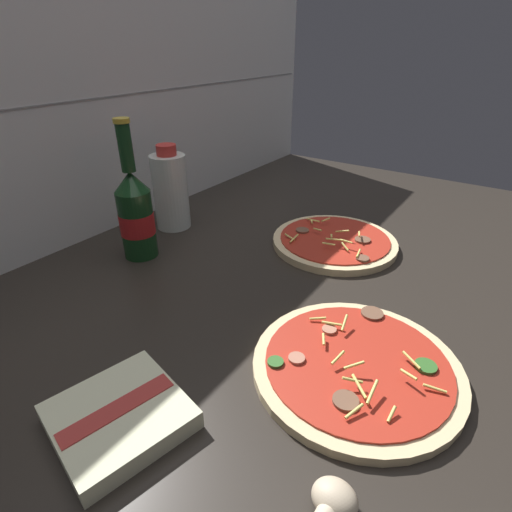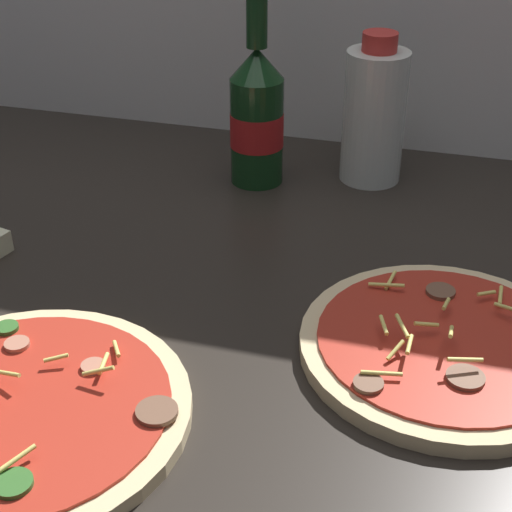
# 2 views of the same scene
# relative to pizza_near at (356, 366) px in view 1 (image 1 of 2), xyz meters

# --- Properties ---
(counter_slab) EXTENTS (1.60, 0.90, 0.03)m
(counter_slab) POSITION_rel_pizza_near_xyz_m (0.11, 0.17, -0.02)
(counter_slab) COLOR #28231E
(counter_slab) RESTS_ON ground
(tile_backsplash) EXTENTS (1.60, 0.01, 0.60)m
(tile_backsplash) POSITION_rel_pizza_near_xyz_m (0.11, 0.63, 0.27)
(tile_backsplash) COLOR white
(tile_backsplash) RESTS_ON ground
(pizza_near) EXTENTS (0.27, 0.27, 0.04)m
(pizza_near) POSITION_rel_pizza_near_xyz_m (0.00, 0.00, 0.00)
(pizza_near) COLOR beige
(pizza_near) RESTS_ON counter_slab
(pizza_far) EXTENTS (0.25, 0.25, 0.04)m
(pizza_far) POSITION_rel_pizza_near_xyz_m (0.31, 0.18, 0.00)
(pizza_far) COLOR beige
(pizza_far) RESTS_ON counter_slab
(beer_bottle) EXTENTS (0.07, 0.07, 0.26)m
(beer_bottle) POSITION_rel_pizza_near_xyz_m (0.06, 0.47, 0.08)
(beer_bottle) COLOR #143819
(beer_bottle) RESTS_ON counter_slab
(oil_bottle) EXTENTS (0.08, 0.08, 0.19)m
(oil_bottle) POSITION_rel_pizza_near_xyz_m (0.19, 0.52, 0.08)
(oil_bottle) COLOR silver
(oil_bottle) RESTS_ON counter_slab
(mushroom_left) EXTENTS (0.05, 0.04, 0.03)m
(mushroom_left) POSITION_rel_pizza_near_xyz_m (-0.18, -0.05, 0.01)
(mushroom_left) COLOR beige
(mushroom_left) RESTS_ON counter_slab
(dish_towel) EXTENTS (0.16, 0.16, 0.03)m
(dish_towel) POSITION_rel_pizza_near_xyz_m (-0.23, 0.18, 0.00)
(dish_towel) COLOR beige
(dish_towel) RESTS_ON counter_slab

